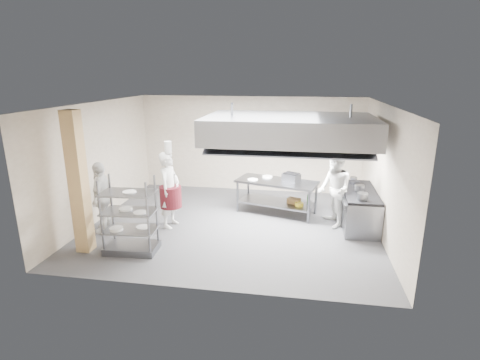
% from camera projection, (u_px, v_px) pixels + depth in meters
% --- Properties ---
extents(floor, '(7.00, 7.00, 0.00)m').
position_uv_depth(floor, '(234.00, 224.00, 9.46)').
color(floor, '#333336').
rests_on(floor, ground).
extents(ceiling, '(7.00, 7.00, 0.00)m').
position_uv_depth(ceiling, '(233.00, 104.00, 8.64)').
color(ceiling, silver).
rests_on(ceiling, wall_back).
extents(wall_back, '(7.00, 0.00, 7.00)m').
position_uv_depth(wall_back, '(250.00, 144.00, 11.90)').
color(wall_back, '#B0A08C').
rests_on(wall_back, ground).
extents(wall_left, '(0.00, 6.00, 6.00)m').
position_uv_depth(wall_left, '(99.00, 162.00, 9.59)').
color(wall_left, '#B0A08C').
rests_on(wall_left, ground).
extents(wall_right, '(0.00, 6.00, 6.00)m').
position_uv_depth(wall_right, '(384.00, 173.00, 8.51)').
color(wall_right, '#B0A08C').
rests_on(wall_right, ground).
extents(column, '(0.30, 0.30, 3.00)m').
position_uv_depth(column, '(78.00, 183.00, 7.70)').
color(column, '#E3B674').
rests_on(column, floor).
extents(exhaust_hood, '(4.00, 2.50, 0.60)m').
position_uv_depth(exhaust_hood, '(289.00, 129.00, 8.98)').
color(exhaust_hood, gray).
rests_on(exhaust_hood, ceiling).
extents(hood_strip_a, '(1.60, 0.12, 0.04)m').
position_uv_depth(hood_strip_a, '(252.00, 141.00, 9.21)').
color(hood_strip_a, white).
rests_on(hood_strip_a, exhaust_hood).
extents(hood_strip_b, '(1.60, 0.12, 0.04)m').
position_uv_depth(hood_strip_b, '(327.00, 143.00, 8.93)').
color(hood_strip_b, white).
rests_on(hood_strip_b, exhaust_hood).
extents(wall_shelf, '(1.50, 0.28, 0.04)m').
position_uv_depth(wall_shelf, '(308.00, 147.00, 11.46)').
color(wall_shelf, gray).
rests_on(wall_shelf, wall_back).
extents(island, '(2.30, 1.44, 0.91)m').
position_uv_depth(island, '(276.00, 197.00, 10.13)').
color(island, slate).
rests_on(island, floor).
extents(island_worktop, '(2.30, 1.44, 0.06)m').
position_uv_depth(island_worktop, '(277.00, 182.00, 10.01)').
color(island_worktop, gray).
rests_on(island_worktop, island).
extents(island_undershelf, '(2.12, 1.30, 0.04)m').
position_uv_depth(island_undershelf, '(276.00, 202.00, 10.17)').
color(island_undershelf, slate).
rests_on(island_undershelf, island).
extents(pass_rack, '(1.13, 0.70, 1.63)m').
position_uv_depth(pass_rack, '(129.00, 215.00, 7.82)').
color(pass_rack, slate).
rests_on(pass_rack, floor).
extents(cooking_range, '(0.80, 2.00, 0.84)m').
position_uv_depth(cooking_range, '(358.00, 209.00, 9.34)').
color(cooking_range, gray).
rests_on(cooking_range, floor).
extents(range_top, '(0.78, 1.96, 0.06)m').
position_uv_depth(range_top, '(360.00, 192.00, 9.22)').
color(range_top, black).
rests_on(range_top, cooking_range).
extents(chef_head, '(0.54, 0.74, 1.88)m').
position_uv_depth(chef_head, '(170.00, 190.00, 9.12)').
color(chef_head, white).
rests_on(chef_head, floor).
extents(chef_line, '(0.92, 1.06, 1.88)m').
position_uv_depth(chef_line, '(334.00, 190.00, 9.15)').
color(chef_line, white).
rests_on(chef_line, floor).
extents(chef_plating, '(0.58, 1.06, 1.72)m').
position_uv_depth(chef_plating, '(102.00, 197.00, 8.84)').
color(chef_plating, white).
rests_on(chef_plating, floor).
extents(griddle, '(0.52, 0.49, 0.20)m').
position_uv_depth(griddle, '(291.00, 178.00, 9.94)').
color(griddle, slate).
rests_on(griddle, island_worktop).
extents(wicker_basket, '(0.39, 0.33, 0.14)m').
position_uv_depth(wicker_basket, '(294.00, 201.00, 10.01)').
color(wicker_basket, '#9C6D3E').
rests_on(wicker_basket, island_undershelf).
extents(stockpot, '(0.24, 0.24, 0.17)m').
position_uv_depth(stockpot, '(359.00, 188.00, 9.12)').
color(stockpot, gray).
rests_on(stockpot, range_top).
extents(plate_stack, '(0.28, 0.28, 0.05)m').
position_uv_depth(plate_stack, '(131.00, 228.00, 7.90)').
color(plate_stack, white).
rests_on(plate_stack, pass_rack).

